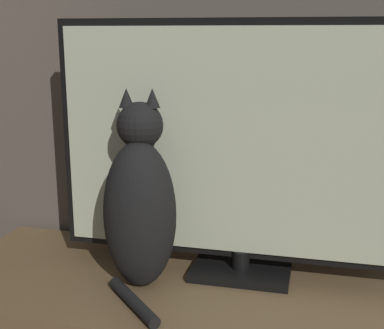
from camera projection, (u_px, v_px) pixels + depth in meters
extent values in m
cube|color=black|center=(241.00, 272.00, 1.36)|extent=(0.25, 0.15, 0.02)
cylinder|color=black|center=(241.00, 259.00, 1.35)|extent=(0.04, 0.04, 0.05)
cube|color=black|center=(244.00, 143.00, 1.28)|extent=(0.94, 0.02, 0.58)
cube|color=beige|center=(243.00, 144.00, 1.27)|extent=(0.90, 0.01, 0.55)
ellipsoid|color=black|center=(140.00, 215.00, 1.27)|extent=(0.20, 0.18, 0.36)
ellipsoid|color=olive|center=(144.00, 214.00, 1.32)|extent=(0.10, 0.07, 0.20)
sphere|color=black|center=(140.00, 125.00, 1.24)|extent=(0.13, 0.13, 0.11)
cone|color=black|center=(126.00, 98.00, 1.23)|extent=(0.04, 0.04, 0.04)
cone|color=black|center=(152.00, 98.00, 1.23)|extent=(0.04, 0.04, 0.04)
cylinder|color=black|center=(133.00, 301.00, 1.20)|extent=(0.17, 0.17, 0.03)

